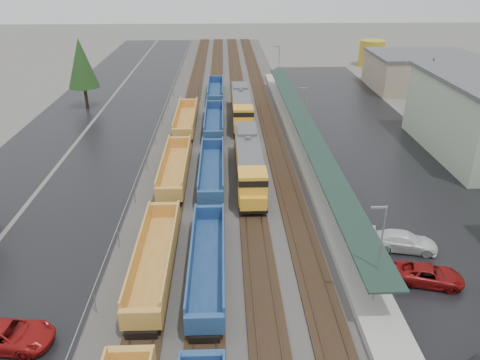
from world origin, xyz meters
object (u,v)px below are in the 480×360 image
(well_string_blue, at_px, (210,208))
(parked_car_east_c, at_px, (404,241))
(locomotive_trail, at_px, (241,107))
(parked_car_east_b, at_px, (429,275))
(parked_car_west_c, at_px, (7,335))
(well_string_yellow, at_px, (155,259))
(locomotive_lead, at_px, (249,163))
(storage_tank, at_px, (372,53))

(well_string_blue, distance_m, parked_car_east_c, 17.14)
(locomotive_trail, height_order, parked_car_east_b, locomotive_trail)
(locomotive_trail, relative_size, well_string_blue, 0.18)
(well_string_blue, height_order, parked_car_west_c, well_string_blue)
(well_string_yellow, distance_m, parked_car_east_b, 20.55)
(parked_car_west_c, bearing_deg, well_string_yellow, -42.08)
(well_string_yellow, distance_m, parked_car_west_c, 11.05)
(locomotive_lead, height_order, locomotive_trail, same)
(parked_car_east_b, distance_m, parked_car_east_c, 4.49)
(parked_car_east_b, bearing_deg, locomotive_lead, 49.27)
(locomotive_trail, bearing_deg, locomotive_lead, -90.00)
(parked_car_west_c, height_order, parked_car_east_c, parked_car_west_c)
(parked_car_east_b, bearing_deg, well_string_yellow, 99.15)
(locomotive_lead, xyz_separation_m, storage_tank, (30.93, 60.42, 0.60))
(locomotive_trail, distance_m, well_string_yellow, 37.99)
(parked_car_west_c, xyz_separation_m, parked_car_east_b, (28.73, 5.24, -0.10))
(well_string_yellow, height_order, well_string_blue, well_string_yellow)
(locomotive_trail, height_order, storage_tank, storage_tank)
(well_string_yellow, relative_size, parked_car_east_c, 15.55)
(well_string_yellow, distance_m, storage_tank, 85.89)
(locomotive_trail, bearing_deg, well_string_blue, -97.83)
(well_string_blue, bearing_deg, locomotive_trail, 82.17)
(parked_car_east_b, xyz_separation_m, parked_car_east_c, (-0.25, 4.48, 0.07))
(locomotive_trail, bearing_deg, parked_car_west_c, -110.14)
(locomotive_trail, xyz_separation_m, well_string_blue, (-4.00, -29.09, -1.07))
(parked_car_east_c, bearing_deg, parked_car_east_b, -163.48)
(well_string_blue, xyz_separation_m, storage_tank, (34.93, 68.51, 1.66))
(locomotive_lead, bearing_deg, well_string_yellow, -116.38)
(parked_car_east_c, bearing_deg, parked_car_west_c, 122.22)
(storage_tank, bearing_deg, locomotive_trail, -128.12)
(parked_car_west_c, xyz_separation_m, parked_car_east_c, (28.48, 9.72, -0.02))
(locomotive_trail, distance_m, parked_car_east_b, 41.14)
(locomotive_lead, xyz_separation_m, well_string_blue, (-4.00, -8.09, -1.07))
(storage_tank, distance_m, parked_car_west_c, 96.24)
(parked_car_west_c, bearing_deg, parked_car_east_c, -64.58)
(parked_car_east_c, bearing_deg, well_string_blue, 84.25)
(locomotive_lead, relative_size, storage_tank, 3.22)
(parked_car_east_c, bearing_deg, storage_tank, -0.82)
(well_string_yellow, bearing_deg, locomotive_trail, 77.84)
(well_string_yellow, xyz_separation_m, parked_car_west_c, (-8.29, -7.29, -0.39))
(well_string_blue, bearing_deg, locomotive_lead, 63.69)
(locomotive_trail, height_order, well_string_yellow, locomotive_trail)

